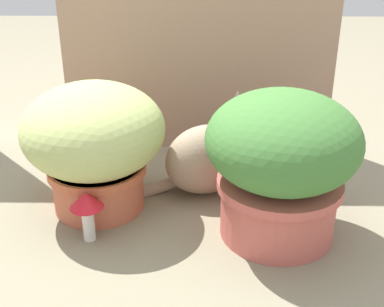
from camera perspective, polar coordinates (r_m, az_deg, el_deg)
ground_plane at (r=1.44m, az=-4.43°, el=-8.01°), size 6.00×6.00×0.00m
cardboard_backdrop at (r=1.75m, az=0.81°, el=14.95°), size 0.94×0.03×0.94m
grass_planter at (r=1.45m, az=-10.84°, el=1.34°), size 0.40×0.40×0.38m
leafy_planter at (r=1.32m, az=9.96°, el=-0.81°), size 0.39×0.39×0.40m
cat at (r=1.55m, az=2.23°, el=-0.14°), size 0.39×0.25×0.32m
mushroom_ornament_red at (r=1.35m, az=-11.68°, el=-5.71°), size 0.09×0.09×0.14m
mushroom_ornament_pink at (r=1.45m, az=-11.50°, el=-4.33°), size 0.07×0.07×0.12m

